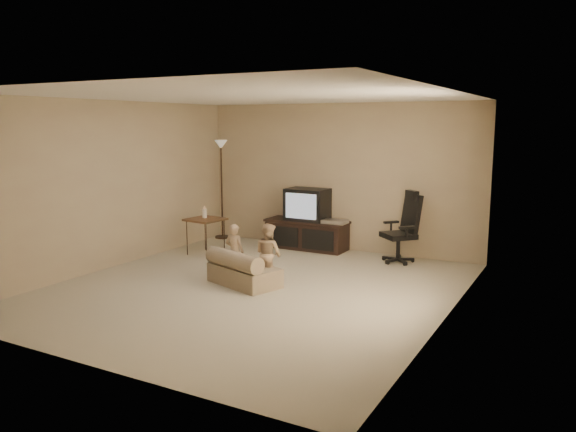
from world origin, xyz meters
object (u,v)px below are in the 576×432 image
at_px(toddler_right, 268,254).
at_px(side_table, 205,220).
at_px(tv_stand, 307,224).
at_px(child_sofa, 242,271).
at_px(office_chair, 403,237).
at_px(toddler_left, 235,252).
at_px(floor_lamp, 221,167).

bearing_deg(toddler_right, side_table, -10.99).
relative_size(tv_stand, child_sofa, 1.33).
relative_size(office_chair, toddler_right, 1.35).
bearing_deg(tv_stand, office_chair, -4.92).
bearing_deg(toddler_right, toddler_left, 20.79).
bearing_deg(toddler_left, floor_lamp, -54.20).
bearing_deg(office_chair, side_table, -118.36).
xyz_separation_m(child_sofa, toddler_right, (0.28, 0.24, 0.22)).
bearing_deg(toddler_right, tv_stand, -58.68).
bearing_deg(office_chair, floor_lamp, -140.40).
height_order(floor_lamp, child_sofa, floor_lamp).
distance_m(office_chair, toddler_right, 2.39).
bearing_deg(toddler_right, office_chair, -102.93).
relative_size(floor_lamp, toddler_left, 2.37).
distance_m(child_sofa, toddler_left, 0.39).
bearing_deg(tv_stand, toddler_right, -76.80).
bearing_deg(tv_stand, child_sofa, -84.44).
relative_size(office_chair, toddler_left, 1.44).
xyz_separation_m(tv_stand, office_chair, (1.75, -0.15, -0.03)).
distance_m(office_chair, toddler_left, 2.72).
relative_size(tv_stand, toddler_right, 1.77).
distance_m(child_sofa, toddler_right, 0.43).
xyz_separation_m(child_sofa, toddler_left, (-0.26, 0.22, 0.20)).
bearing_deg(child_sofa, office_chair, 74.81).
relative_size(toddler_left, toddler_right, 0.94).
height_order(office_chair, toddler_left, office_chair).
bearing_deg(side_table, child_sofa, -39.19).
bearing_deg(floor_lamp, side_table, -66.62).
height_order(tv_stand, child_sofa, tv_stand).
height_order(child_sofa, toddler_right, toddler_right).
relative_size(side_table, child_sofa, 0.73).
height_order(office_chair, side_table, office_chair).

